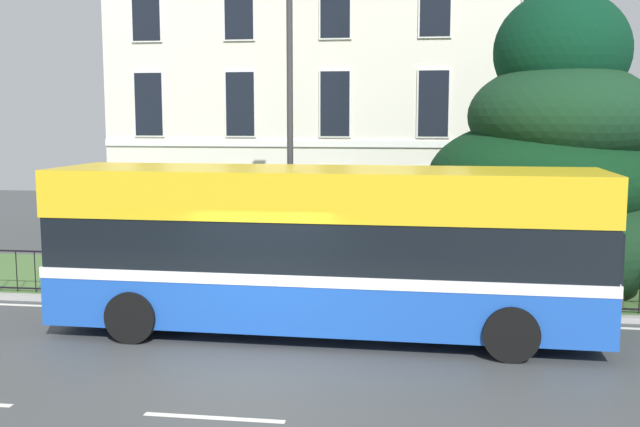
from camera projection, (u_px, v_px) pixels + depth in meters
name	position (u px, v px, depth m)	size (l,w,h in m)	color
ground_plane	(258.00, 358.00, 12.97)	(60.00, 56.00, 0.18)	#414446
georgian_townhouse	(350.00, 65.00, 25.82)	(14.54, 8.38, 11.46)	silver
iron_verge_railing	(299.00, 279.00, 16.33)	(17.82, 0.04, 0.97)	black
evergreen_tree	(550.00, 172.00, 17.26)	(5.38, 5.19, 7.12)	#423328
single_decker_bus	(325.00, 247.00, 14.24)	(10.37, 2.82, 3.16)	#1C4FB4
street_lamp_post	(290.00, 106.00, 16.72)	(0.36, 0.24, 7.47)	#333338
litter_bin	(614.00, 281.00, 15.98)	(0.45, 0.45, 1.05)	#4C4742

